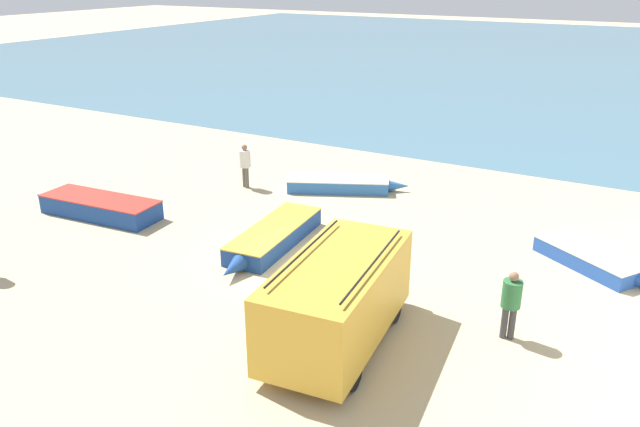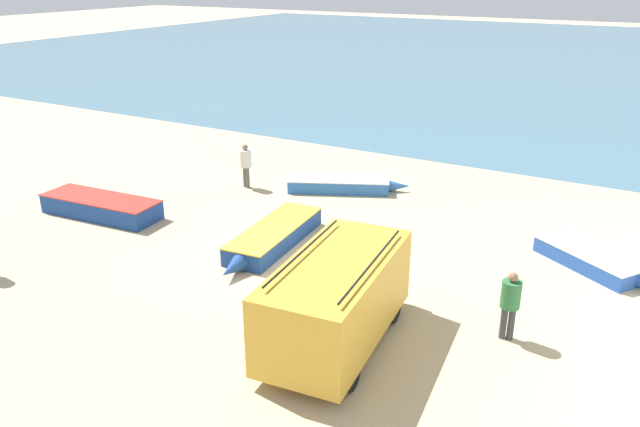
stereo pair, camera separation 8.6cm
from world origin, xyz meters
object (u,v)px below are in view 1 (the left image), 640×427
(fishing_rowboat_0, at_px, (596,258))
(fisherman_0, at_px, (511,299))
(fishing_rowboat_3, at_px, (272,237))
(parked_van, at_px, (338,298))
(fisherman_2, at_px, (245,162))
(fishing_rowboat_1, at_px, (342,184))
(fishing_rowboat_2, at_px, (96,206))

(fishing_rowboat_0, distance_m, fisherman_0, 5.38)
(fishing_rowboat_0, distance_m, fishing_rowboat_3, 9.73)
(parked_van, height_order, fisherman_2, parked_van)
(fishing_rowboat_0, relative_size, fisherman_0, 2.18)
(parked_van, distance_m, fishing_rowboat_3, 5.84)
(parked_van, distance_m, fishing_rowboat_1, 10.79)
(fishing_rowboat_3, bearing_deg, fishing_rowboat_0, 105.81)
(fishing_rowboat_1, relative_size, fisherman_2, 2.66)
(fishing_rowboat_0, relative_size, fishing_rowboat_1, 0.80)
(fishing_rowboat_2, distance_m, fishing_rowboat_3, 6.94)
(fisherman_0, bearing_deg, fisherman_2, 48.29)
(parked_van, bearing_deg, fishing_rowboat_3, 43.01)
(parked_van, xyz_separation_m, fishing_rowboat_2, (-11.24, 2.94, -0.83))
(fisherman_0, bearing_deg, parked_van, 106.70)
(fisherman_0, bearing_deg, fishing_rowboat_1, 32.85)
(fishing_rowboat_0, xyz_separation_m, fishing_rowboat_3, (-9.08, -3.50, 0.05))
(fishing_rowboat_2, height_order, fishing_rowboat_3, fishing_rowboat_2)
(fishing_rowboat_3, bearing_deg, parked_van, 43.68)
(fishing_rowboat_1, relative_size, fishing_rowboat_2, 0.87)
(fishing_rowboat_1, bearing_deg, parked_van, -88.06)
(fishing_rowboat_0, xyz_separation_m, fishing_rowboat_2, (-15.96, -4.35, 0.09))
(fishing_rowboat_2, bearing_deg, fishing_rowboat_0, -169.38)
(fishing_rowboat_3, height_order, fisherman_2, fisherman_2)
(fisherman_0, bearing_deg, fishing_rowboat_0, -29.59)
(fishing_rowboat_1, relative_size, fishing_rowboat_3, 0.90)
(parked_van, bearing_deg, fishing_rowboat_0, -38.90)
(fishing_rowboat_3, height_order, fisherman_0, fisherman_0)
(fisherman_2, bearing_deg, fishing_rowboat_1, -45.67)
(fishing_rowboat_2, relative_size, fisherman_0, 3.10)
(fishing_rowboat_2, bearing_deg, fishing_rowboat_3, -177.57)
(fishing_rowboat_0, bearing_deg, fishing_rowboat_1, -160.36)
(parked_van, distance_m, fisherman_0, 4.03)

